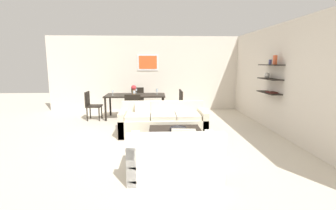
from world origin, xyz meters
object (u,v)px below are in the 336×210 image
(dining_chair_head, at_px, (137,98))
(wine_glass_right_far, at_px, (157,90))
(dining_chair_right_far, at_px, (177,101))
(coffee_table, at_px, (176,140))
(dining_chair_foot, at_px, (133,107))
(dining_table, at_px, (135,97))
(wine_glass_left_near, at_px, (113,92))
(decorative_bowl, at_px, (178,129))
(dining_chair_right_near, at_px, (178,103))
(dining_chair_left_near, at_px, (91,104))
(centerpiece_vase, at_px, (134,89))
(wine_glass_head, at_px, (136,90))
(wine_glass_foot, at_px, (134,92))
(loveseat_white, at_px, (174,157))
(sofa_beige, at_px, (163,122))

(dining_chair_head, relative_size, wine_glass_right_far, 5.03)
(dining_chair_head, relative_size, dining_chair_right_far, 1.00)
(coffee_table, relative_size, dining_chair_foot, 1.23)
(dining_table, distance_m, wine_glass_left_near, 0.72)
(decorative_bowl, height_order, dining_chair_right_near, dining_chair_right_near)
(dining_chair_left_near, distance_m, centerpiece_vase, 1.38)
(wine_glass_right_far, xyz_separation_m, centerpiece_vase, (-0.74, -0.08, 0.05))
(dining_chair_right_far, distance_m, wine_glass_right_far, 0.75)
(wine_glass_head, bearing_deg, wine_glass_foot, -90.00)
(decorative_bowl, relative_size, dining_chair_left_near, 0.40)
(dining_table, relative_size, centerpiece_vase, 6.19)
(loveseat_white, height_order, dining_table, loveseat_white)
(loveseat_white, bearing_deg, dining_chair_foot, 105.90)
(wine_glass_head, relative_size, wine_glass_right_far, 0.84)
(decorative_bowl, relative_size, dining_chair_head, 0.40)
(coffee_table, distance_m, wine_glass_head, 3.59)
(sofa_beige, bearing_deg, dining_chair_head, 106.83)
(dining_chair_head, bearing_deg, dining_chair_right_far, -26.19)
(dining_chair_head, xyz_separation_m, centerpiece_vase, (-0.05, -0.83, 0.42))
(coffee_table, relative_size, dining_chair_left_near, 1.23)
(coffee_table, bearing_deg, dining_chair_foot, 116.56)
(dining_chair_left_near, relative_size, wine_glass_foot, 5.04)
(wine_glass_left_near, height_order, wine_glass_right_far, wine_glass_right_far)
(decorative_bowl, distance_m, dining_chair_foot, 2.40)
(wine_glass_foot, bearing_deg, dining_table, 90.00)
(dining_chair_left_near, bearing_deg, dining_table, 8.79)
(loveseat_white, relative_size, dining_chair_right_near, 1.61)
(wine_glass_foot, bearing_deg, dining_chair_head, 90.00)
(wine_glass_head, xyz_separation_m, centerpiece_vase, (-0.05, -0.36, 0.07))
(dining_table, height_order, wine_glass_right_far, wine_glass_right_far)
(coffee_table, distance_m, dining_chair_right_near, 2.79)
(sofa_beige, relative_size, dining_table, 1.12)
(centerpiece_vase, bearing_deg, dining_chair_left_near, -169.28)
(sofa_beige, bearing_deg, dining_table, 113.97)
(dining_table, bearing_deg, decorative_bowl, -69.95)
(wine_glass_right_far, bearing_deg, dining_chair_left_near, -171.01)
(dining_chair_left_near, relative_size, centerpiece_vase, 2.91)
(wine_glass_right_far, bearing_deg, centerpiece_vase, -174.06)
(centerpiece_vase, bearing_deg, coffee_table, -69.92)
(dining_chair_head, bearing_deg, dining_chair_right_near, -38.70)
(wine_glass_right_far, height_order, centerpiece_vase, centerpiece_vase)
(dining_chair_right_near, relative_size, dining_chair_head, 1.00)
(coffee_table, distance_m, dining_chair_right_far, 3.20)
(decorative_bowl, relative_size, wine_glass_left_near, 2.19)
(centerpiece_vase, bearing_deg, loveseat_white, -76.78)
(wine_glass_foot, bearing_deg, dining_chair_foot, -90.00)
(loveseat_white, bearing_deg, wine_glass_foot, 104.00)
(dining_chair_right_near, bearing_deg, decorative_bowl, -95.02)
(wine_glass_left_near, relative_size, centerpiece_vase, 0.53)
(wine_glass_foot, bearing_deg, wine_glass_head, 90.00)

